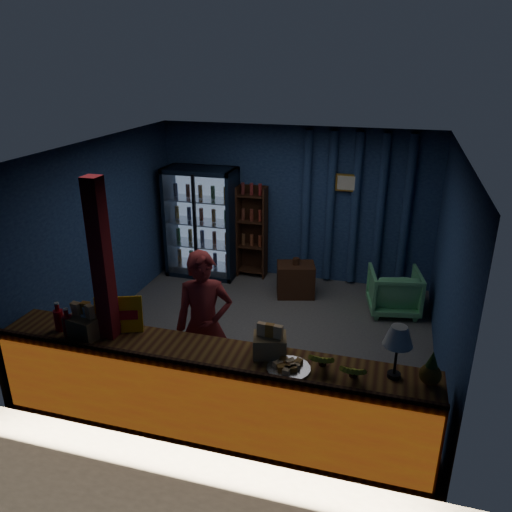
{
  "coord_description": "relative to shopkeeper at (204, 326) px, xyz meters",
  "views": [
    {
      "loc": [
        1.6,
        -5.75,
        3.59
      ],
      "look_at": [
        0.01,
        -0.2,
        1.29
      ],
      "focal_mm": 35.0,
      "sensor_mm": 36.0,
      "label": 1
    }
  ],
  "objects": [
    {
      "name": "snack_box_left",
      "position": [
        -1.02,
        -0.66,
        0.22
      ],
      "size": [
        0.39,
        0.34,
        0.36
      ],
      "color": "#9F7F4C",
      "rests_on": "counter"
    },
    {
      "name": "beverage_cooler",
      "position": [
        -1.29,
        3.22,
        0.08
      ],
      "size": [
        1.2,
        0.62,
        1.9
      ],
      "color": "black",
      "rests_on": "ground"
    },
    {
      "name": "curtain_folds",
      "position": [
        1.26,
        3.44,
        0.44
      ],
      "size": [
        1.74,
        0.14,
        2.5
      ],
      "color": "navy",
      "rests_on": "room_walls"
    },
    {
      "name": "side_table",
      "position": [
        0.46,
        2.75,
        -0.59
      ],
      "size": [
        0.68,
        0.57,
        0.64
      ],
      "color": "#3D2313",
      "rests_on": "ground"
    },
    {
      "name": "counter",
      "position": [
        0.26,
        -0.61,
        -0.38
      ],
      "size": [
        4.4,
        0.57,
        0.99
      ],
      "color": "brown",
      "rests_on": "ground"
    },
    {
      "name": "yellow_sign",
      "position": [
        -0.73,
        -0.5,
        0.28
      ],
      "size": [
        0.48,
        0.26,
        0.38
      ],
      "color": "#F8AF0D",
      "rests_on": "counter"
    },
    {
      "name": "room_walls",
      "position": [
        0.26,
        1.3,
        0.71
      ],
      "size": [
        4.6,
        4.6,
        4.6
      ],
      "color": "navy",
      "rests_on": "ground"
    },
    {
      "name": "bottle_shelf",
      "position": [
        -0.44,
        3.36,
        -0.06
      ],
      "size": [
        0.5,
        0.28,
        1.6
      ],
      "color": "#3D2313",
      "rests_on": "ground"
    },
    {
      "name": "pineapple",
      "position": [
        2.31,
        -0.57,
        0.23
      ],
      "size": [
        0.19,
        0.19,
        0.32
      ],
      "color": "olive",
      "rests_on": "counter"
    },
    {
      "name": "support_post",
      "position": [
        -0.79,
        -0.6,
        0.44
      ],
      "size": [
        0.16,
        0.16,
        2.6
      ],
      "primitive_type": "cube",
      "color": "maroon",
      "rests_on": "ground"
    },
    {
      "name": "banana_bunches",
      "position": [
        1.53,
        -0.62,
        0.18
      ],
      "size": [
        0.55,
        0.32,
        0.18
      ],
      "color": "yellow",
      "rests_on": "counter"
    },
    {
      "name": "pastry_tray",
      "position": [
        1.09,
        -0.69,
        0.12
      ],
      "size": [
        0.4,
        0.4,
        0.07
      ],
      "color": "silver",
      "rests_on": "counter"
    },
    {
      "name": "ground",
      "position": [
        0.26,
        1.3,
        -0.86
      ],
      "size": [
        4.6,
        4.6,
        0.0
      ],
      "primitive_type": "plane",
      "color": "#515154",
      "rests_on": "ground"
    },
    {
      "name": "snack_box_centre",
      "position": [
        0.87,
        -0.49,
        0.21
      ],
      "size": [
        0.37,
        0.33,
        0.33
      ],
      "color": "#9F7F4C",
      "rests_on": "counter"
    },
    {
      "name": "table_lamp",
      "position": [
        2.02,
        -0.54,
        0.49
      ],
      "size": [
        0.26,
        0.26,
        0.51
      ],
      "color": "black",
      "rests_on": "counter"
    },
    {
      "name": "green_chair",
      "position": [
        2.0,
        2.6,
        -0.52
      ],
      "size": [
        0.85,
        0.87,
        0.68
      ],
      "primitive_type": "imported",
      "rotation": [
        0.0,
        0.0,
        3.33
      ],
      "color": "#61C280",
      "rests_on": "ground"
    },
    {
      "name": "framed_picture",
      "position": [
        1.11,
        3.4,
        0.89
      ],
      "size": [
        0.36,
        0.04,
        0.28
      ],
      "color": "gold",
      "rests_on": "room_walls"
    },
    {
      "name": "shopkeeper",
      "position": [
        0.0,
        0.0,
        0.0
      ],
      "size": [
        0.73,
        0.61,
        1.71
      ],
      "primitive_type": "imported",
      "rotation": [
        0.0,
        0.0,
        0.38
      ],
      "color": "maroon",
      "rests_on": "ground"
    },
    {
      "name": "soda_bottles",
      "position": [
        -1.18,
        -0.68,
        0.22
      ],
      "size": [
        0.43,
        0.18,
        0.32
      ],
      "color": "#B60C14",
      "rests_on": "counter"
    }
  ]
}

